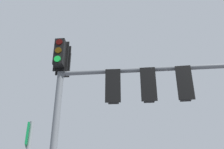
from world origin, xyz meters
name	(u,v)px	position (x,y,z in m)	size (l,w,h in m)	color
signal_mast_assembly	(100,94)	(0.01, -0.86, 4.57)	(3.97, 3.82, 6.37)	slate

